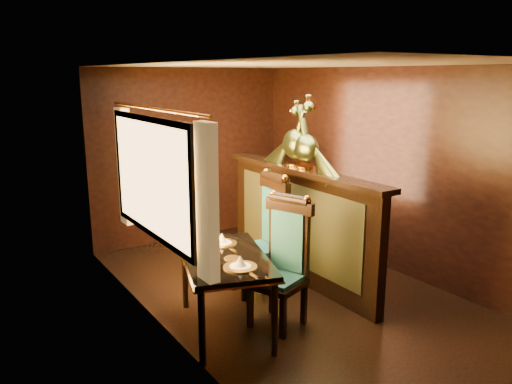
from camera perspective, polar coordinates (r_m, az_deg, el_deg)
ground at (r=5.73m, az=4.15°, el=-11.56°), size 5.00×5.00×0.00m
room_shell at (r=5.22m, az=3.58°, el=4.22°), size 3.04×5.04×2.52m
partition at (r=5.88m, az=4.97°, el=-3.46°), size 0.26×2.70×1.36m
dining_table at (r=4.74m, az=-3.61°, el=-8.07°), size 1.13×1.45×0.95m
chair_left at (r=4.90m, az=3.29°, el=-7.36°), size 0.61×0.62×1.30m
chair_right at (r=5.55m, az=1.39°, el=-4.40°), size 0.53×0.56×1.37m
peacock_left at (r=5.61m, az=5.73°, el=6.44°), size 0.24×0.64×0.76m
peacock_right at (r=5.74m, az=4.63°, el=6.98°), size 0.26×0.70×0.83m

